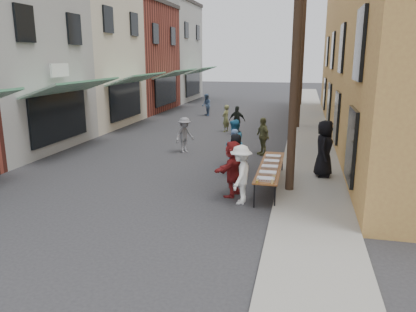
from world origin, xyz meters
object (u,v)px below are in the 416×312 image
at_px(server, 324,149).
at_px(guest_front_c, 234,143).
at_px(utility_pole_near, 296,45).
at_px(serving_table, 270,167).
at_px(utility_pole_mid, 301,51).
at_px(utility_pole_far, 303,53).
at_px(catering_tray_sausage, 266,179).
at_px(guest_front_a, 236,155).

bearing_deg(server, guest_front_c, 80.43).
xyz_separation_m(utility_pole_near, server, (1.07, 1.75, -3.42)).
distance_m(serving_table, guest_front_c, 2.91).
bearing_deg(utility_pole_mid, guest_front_c, -103.54).
distance_m(utility_pole_near, serving_table, 3.85).
height_order(utility_pole_near, utility_pole_far, same).
xyz_separation_m(utility_pole_mid, catering_tray_sausage, (-0.63, -13.36, -3.71)).
bearing_deg(utility_pole_mid, utility_pole_near, -90.00).
bearing_deg(catering_tray_sausage, serving_table, 90.00).
height_order(utility_pole_near, guest_front_c, utility_pole_near).
bearing_deg(guest_front_c, guest_front_a, 15.68).
relative_size(serving_table, guest_front_a, 2.63).
relative_size(utility_pole_far, guest_front_c, 4.92).
height_order(utility_pole_near, guest_front_a, utility_pole_near).
bearing_deg(utility_pole_far, guest_front_a, -94.98).
distance_m(utility_pole_mid, guest_front_c, 10.22).
distance_m(utility_pole_far, guest_front_a, 22.93).
relative_size(utility_pole_near, utility_pole_mid, 1.00).
distance_m(utility_pole_near, guest_front_c, 5.02).
distance_m(utility_pole_mid, server, 10.86).
height_order(utility_pole_mid, server, utility_pole_mid).
distance_m(catering_tray_sausage, guest_front_c, 4.37).
height_order(serving_table, guest_front_c, guest_front_c).
relative_size(catering_tray_sausage, guest_front_c, 0.27).
distance_m(guest_front_a, guest_front_c, 1.28).
xyz_separation_m(utility_pole_mid, guest_front_a, (-1.96, -10.53, -3.74)).
bearing_deg(utility_pole_mid, guest_front_a, -100.55).
bearing_deg(guest_front_c, serving_table, 36.66).
bearing_deg(utility_pole_near, serving_table, 155.66).
bearing_deg(utility_pole_mid, catering_tray_sausage, -92.71).
height_order(utility_pole_near, server, utility_pole_near).
relative_size(utility_pole_mid, utility_pole_far, 1.00).
xyz_separation_m(utility_pole_mid, server, (1.07, -10.25, -3.42)).
distance_m(utility_pole_near, utility_pole_far, 24.00).
xyz_separation_m(utility_pole_near, guest_front_c, (-2.24, 2.70, -3.58)).
relative_size(utility_pole_far, guest_front_a, 5.91).
xyz_separation_m(utility_pole_mid, guest_front_c, (-2.24, -9.30, -3.58)).
xyz_separation_m(guest_front_c, server, (3.31, -0.95, 0.17)).
height_order(utility_pole_mid, guest_front_c, utility_pole_mid).
bearing_deg(utility_pole_far, serving_table, -91.53).
bearing_deg(utility_pole_near, utility_pole_mid, 90.00).
relative_size(serving_table, guest_front_c, 2.18).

